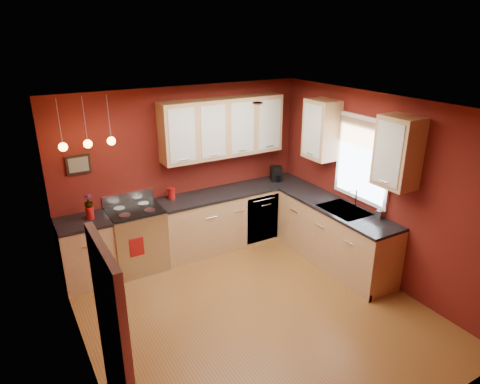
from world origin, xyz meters
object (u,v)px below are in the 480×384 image
coffee_maker (276,174)px  gas_range (137,239)px  soap_pump (379,212)px  sink (344,211)px  red_canister (172,193)px

coffee_maker → gas_range: bearing=-161.0°
coffee_maker → soap_pump: 2.00m
gas_range → soap_pump: (2.83, -1.96, 0.55)m
gas_range → coffee_maker: 2.55m
sink → soap_pump: (0.21, -0.46, 0.11)m
coffee_maker → soap_pump: bearing=-61.2°
gas_range → soap_pump: soap_pump is taller
sink → coffee_maker: (-0.14, 1.51, 0.14)m
gas_range → sink: bearing=-29.8°
soap_pump → gas_range: bearing=145.3°
gas_range → soap_pump: bearing=-34.7°
soap_pump → sink: bearing=114.3°
gas_range → red_canister: bearing=12.0°
red_canister → gas_range: bearing=-168.0°
gas_range → red_canister: red_canister is taller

